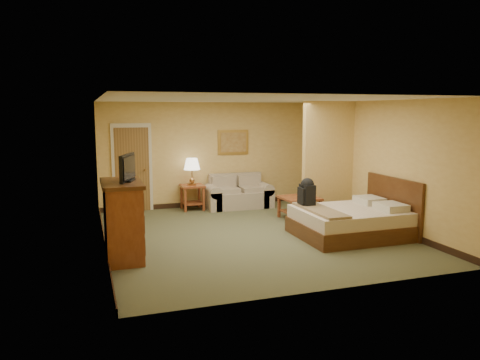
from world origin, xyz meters
name	(u,v)px	position (x,y,z in m)	size (l,w,h in m)	color
floor	(251,235)	(0.00, 0.00, 0.00)	(6.00, 6.00, 0.00)	#4F5235
ceiling	(252,99)	(0.00, 0.00, 2.60)	(6.00, 6.00, 0.00)	white
back_wall	(211,155)	(0.00, 3.00, 1.30)	(5.50, 0.02, 2.60)	tan
left_wall	(102,175)	(-2.75, 0.00, 1.30)	(0.02, 6.00, 2.60)	tan
right_wall	(375,163)	(2.75, 0.00, 1.30)	(0.02, 6.00, 2.60)	tan
partition	(328,160)	(2.15, 0.93, 1.30)	(1.20, 0.15, 2.60)	tan
door	(132,168)	(-1.95, 2.96, 1.03)	(0.94, 0.16, 2.10)	beige
baseboard	(211,203)	(0.00, 2.99, 0.06)	(5.50, 0.02, 0.12)	black
loveseat	(238,197)	(0.58, 2.57, 0.27)	(1.64, 0.76, 0.83)	tan
side_table	(192,193)	(-0.57, 2.65, 0.40)	(0.56, 0.56, 0.61)	brown
table_lamp	(192,165)	(-0.57, 2.65, 1.10)	(0.39, 0.39, 0.65)	#A2713B
coffee_table	(299,203)	(1.46, 0.91, 0.36)	(0.81, 0.81, 0.50)	brown
wall_picture	(233,142)	(0.58, 2.97, 1.60)	(0.80, 0.04, 0.62)	#B78E3F
dresser	(123,220)	(-2.48, -0.72, 0.64)	(0.63, 1.19, 1.27)	brown
tv	(127,169)	(-2.38, -0.72, 1.48)	(0.30, 0.69, 0.44)	black
bed	(353,221)	(1.82, -0.71, 0.30)	(2.00, 1.70, 1.10)	#44230F
backpack	(307,192)	(1.06, -0.26, 0.84)	(0.26, 0.33, 0.57)	black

